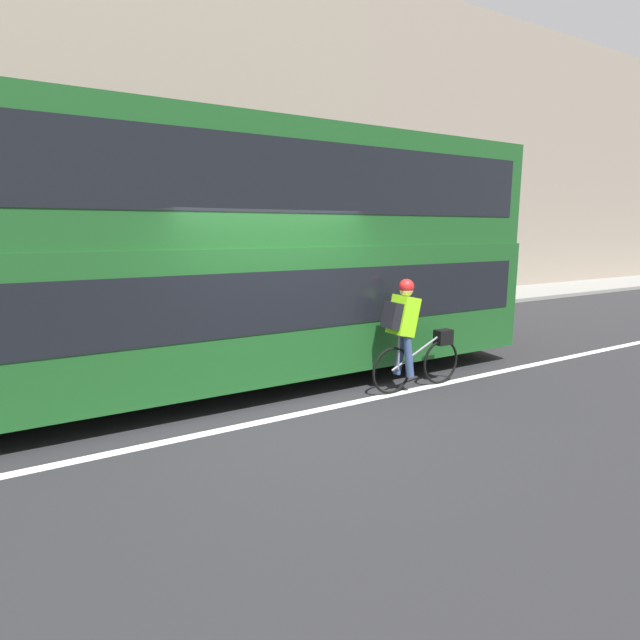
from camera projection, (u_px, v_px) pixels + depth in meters
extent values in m
plane|color=#232326|center=(294.00, 415.00, 6.17)|extent=(80.00, 80.00, 0.00)
cube|color=silver|center=(295.00, 415.00, 6.16)|extent=(50.00, 0.14, 0.01)
cube|color=gray|center=(168.00, 327.00, 11.45)|extent=(60.00, 2.55, 0.12)
cube|color=gray|center=(142.00, 124.00, 11.83)|extent=(60.00, 0.30, 9.47)
cylinder|color=black|center=(365.00, 335.00, 8.61)|extent=(0.93, 0.30, 0.93)
cube|color=#194C1E|center=(145.00, 313.00, 6.67)|extent=(11.71, 2.57, 1.75)
cube|color=black|center=(144.00, 298.00, 6.63)|extent=(11.24, 2.59, 0.77)
cube|color=#194C1E|center=(137.00, 184.00, 6.37)|extent=(11.71, 2.47, 1.59)
cube|color=black|center=(136.00, 178.00, 6.36)|extent=(11.24, 2.49, 0.89)
torus|color=black|center=(441.00, 362.00, 7.36)|extent=(0.67, 0.04, 0.67)
torus|color=black|center=(392.00, 371.00, 6.90)|extent=(0.67, 0.04, 0.67)
cylinder|color=slate|center=(418.00, 352.00, 7.09)|extent=(0.93, 0.03, 0.46)
cylinder|color=slate|center=(399.00, 353.00, 6.91)|extent=(0.03, 0.03, 0.49)
cube|color=black|center=(443.00, 337.00, 7.31)|extent=(0.26, 0.16, 0.22)
cube|color=#8CE019|center=(403.00, 316.00, 6.85)|extent=(0.37, 0.32, 0.58)
cube|color=black|center=(392.00, 315.00, 6.75)|extent=(0.21, 0.26, 0.38)
cylinder|color=#384C7A|center=(400.00, 354.00, 7.05)|extent=(0.21, 0.11, 0.60)
cylinder|color=#384C7A|center=(409.00, 356.00, 6.90)|extent=(0.19, 0.11, 0.60)
sphere|color=tan|center=(406.00, 290.00, 6.81)|extent=(0.19, 0.19, 0.19)
sphere|color=red|center=(406.00, 287.00, 6.80)|extent=(0.21, 0.21, 0.21)
cylinder|color=#59595B|center=(145.00, 273.00, 10.89)|extent=(0.07, 0.07, 2.41)
cube|color=#1959B2|center=(143.00, 228.00, 10.68)|extent=(0.36, 0.02, 0.36)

